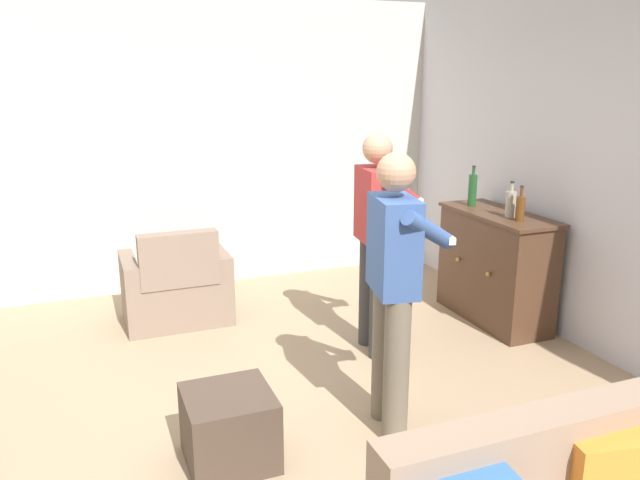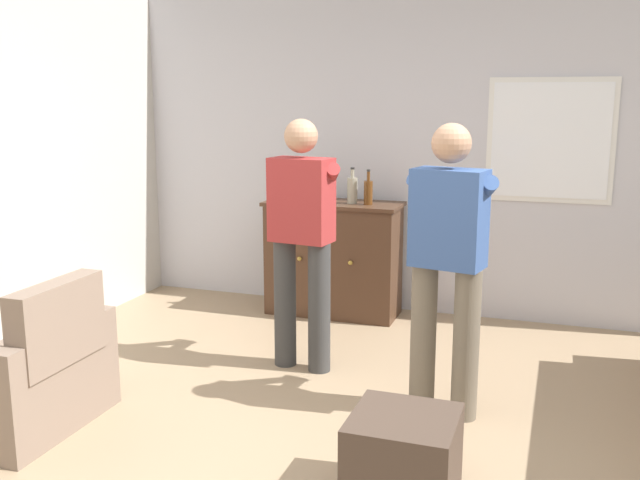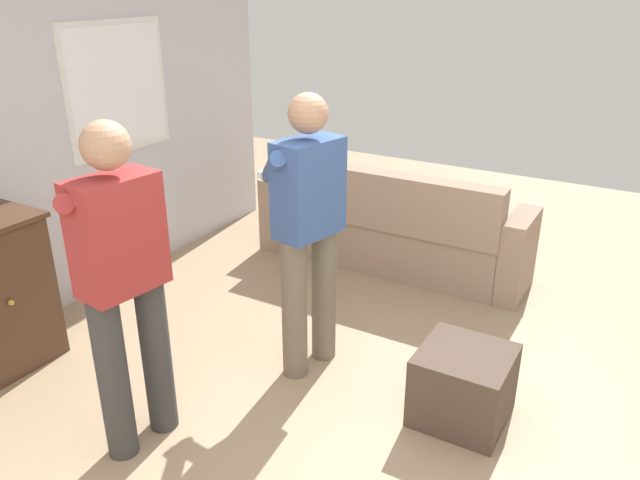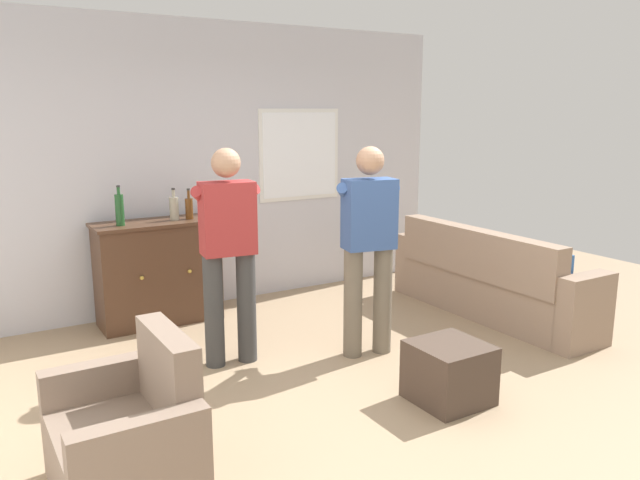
% 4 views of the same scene
% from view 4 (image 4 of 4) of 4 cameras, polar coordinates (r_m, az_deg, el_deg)
% --- Properties ---
extents(ground, '(10.40, 10.40, 0.00)m').
position_cam_4_polar(ground, '(4.46, 4.31, -14.17)').
color(ground, '#9E8466').
extents(wall_back_with_window, '(5.20, 0.15, 2.80)m').
position_cam_4_polar(wall_back_with_window, '(6.39, -9.36, 6.73)').
color(wall_back_with_window, silver).
rests_on(wall_back_with_window, ground).
extents(couch, '(0.57, 2.26, 0.87)m').
position_cam_4_polar(couch, '(6.18, 15.05, -3.68)').
color(couch, gray).
rests_on(couch, ground).
extents(armchair, '(0.65, 0.88, 0.85)m').
position_cam_4_polar(armchair, '(3.48, -17.09, -17.33)').
color(armchair, '#7F6B5B').
rests_on(armchair, ground).
extents(sideboard_cabinet, '(1.13, 0.49, 0.96)m').
position_cam_4_polar(sideboard_cabinet, '(5.97, -14.55, -2.85)').
color(sideboard_cabinet, '#472D1E').
rests_on(sideboard_cabinet, ground).
extents(bottle_wine_green, '(0.08, 0.08, 0.35)m').
position_cam_4_polar(bottle_wine_green, '(5.71, -17.85, 2.70)').
color(bottle_wine_green, '#1E4C23').
rests_on(bottle_wine_green, sideboard_cabinet).
extents(bottle_liquor_amber, '(0.07, 0.07, 0.28)m').
position_cam_4_polar(bottle_liquor_amber, '(5.90, -11.88, 2.90)').
color(bottle_liquor_amber, '#593314').
rests_on(bottle_liquor_amber, sideboard_cabinet).
extents(bottle_spirits_clear, '(0.08, 0.08, 0.30)m').
position_cam_4_polar(bottle_spirits_clear, '(5.87, -13.20, 2.87)').
color(bottle_spirits_clear, gray).
rests_on(bottle_spirits_clear, sideboard_cabinet).
extents(ottoman, '(0.48, 0.48, 0.41)m').
position_cam_4_polar(ottoman, '(4.41, 11.71, -11.78)').
color(ottoman, '#47382D').
rests_on(ottoman, ground).
extents(person_standing_left, '(0.55, 0.50, 1.68)m').
position_cam_4_polar(person_standing_left, '(4.78, -8.41, -0.56)').
color(person_standing_left, '#383838').
rests_on(person_standing_left, ground).
extents(person_standing_right, '(0.55, 0.51, 1.68)m').
position_cam_4_polar(person_standing_right, '(4.93, 4.43, -0.09)').
color(person_standing_right, '#6B6051').
rests_on(person_standing_right, ground).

